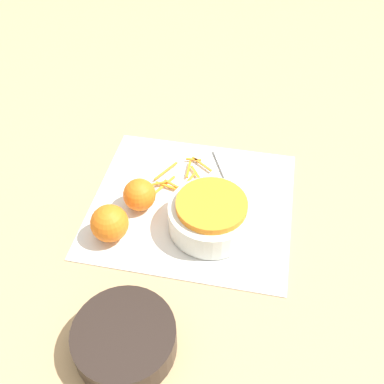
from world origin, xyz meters
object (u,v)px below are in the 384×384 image
(knife, at_px, (237,195))
(orange_left, at_px, (140,195))
(bowl_dark, at_px, (125,339))
(bowl_speckled, at_px, (211,215))
(orange_right, at_px, (110,223))

(knife, height_order, orange_left, orange_left)
(knife, distance_m, orange_left, 0.21)
(bowl_dark, relative_size, orange_left, 2.46)
(bowl_dark, bearing_deg, bowl_speckled, -108.74)
(bowl_dark, bearing_deg, orange_left, -78.76)
(bowl_dark, distance_m, orange_left, 0.30)
(bowl_dark, relative_size, orange_right, 2.24)
(bowl_speckled, height_order, bowl_dark, bowl_speckled)
(knife, relative_size, orange_right, 2.94)
(bowl_dark, distance_m, orange_right, 0.23)
(bowl_speckled, distance_m, orange_left, 0.15)
(bowl_dark, xyz_separation_m, orange_right, (0.09, -0.21, 0.02))
(bowl_speckled, height_order, knife, bowl_speckled)
(bowl_speckled, relative_size, bowl_dark, 1.02)
(bowl_speckled, height_order, orange_right, orange_right)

